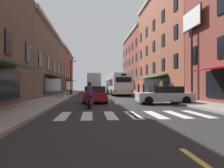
# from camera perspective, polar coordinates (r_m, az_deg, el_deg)

# --- Properties ---
(ground_plane) EXTENTS (34.80, 80.00, 0.10)m
(ground_plane) POSITION_cam_1_polar(r_m,az_deg,el_deg) (19.78, -0.01, -4.76)
(ground_plane) COLOR #28282B
(lane_centre_dashes) EXTENTS (0.14, 73.90, 0.01)m
(lane_centre_dashes) POSITION_cam_1_polar(r_m,az_deg,el_deg) (19.53, 0.07, -4.66)
(lane_centre_dashes) COLOR #DBCC4C
(lane_centre_dashes) RESTS_ON ground
(crosswalk_near) EXTENTS (7.10, 2.80, 0.01)m
(crosswalk_near) POSITION_cam_1_polar(r_m,az_deg,el_deg) (9.93, 5.92, -8.64)
(crosswalk_near) COLOR silver
(crosswalk_near) RESTS_ON ground
(sidewalk_left) EXTENTS (3.00, 80.00, 0.14)m
(sidewalk_left) POSITION_cam_1_polar(r_m,az_deg,el_deg) (20.05, -17.07, -4.33)
(sidewalk_left) COLOR gray
(sidewalk_left) RESTS_ON ground
(sidewalk_right) EXTENTS (3.00, 80.00, 0.14)m
(sidewalk_right) POSITION_cam_1_polar(r_m,az_deg,el_deg) (21.20, 16.11, -4.13)
(sidewalk_right) COLOR gray
(sidewalk_right) RESTS_ON ground
(billboard_sign) EXTENTS (0.40, 3.26, 8.21)m
(billboard_sign) POSITION_cam_1_polar(r_m,az_deg,el_deg) (20.29, 21.59, 14.17)
(billboard_sign) COLOR black
(billboard_sign) RESTS_ON sidewalk_right
(transit_bus) EXTENTS (2.73, 12.10, 3.21)m
(transit_bus) POSITION_cam_1_polar(r_m,az_deg,el_deg) (31.99, 1.49, -0.04)
(transit_bus) COLOR silver
(transit_bus) RESTS_ON ground
(box_truck) EXTENTS (2.70, 7.73, 3.78)m
(box_truck) POSITION_cam_1_polar(r_m,az_deg,el_deg) (40.33, -5.28, 0.23)
(box_truck) COLOR white
(box_truck) RESTS_ON ground
(sedan_near) EXTENTS (4.30, 2.05, 1.37)m
(sedan_near) POSITION_cam_1_polar(r_m,az_deg,el_deg) (16.27, 14.59, -3.01)
(sedan_near) COLOR silver
(sedan_near) RESTS_ON ground
(sedan_mid) EXTENTS (1.95, 4.45, 1.37)m
(sedan_mid) POSITION_cam_1_polar(r_m,az_deg,el_deg) (17.16, -4.92, -2.89)
(sedan_mid) COLOR maroon
(sedan_mid) RESTS_ON ground
(motorcycle_rider) EXTENTS (0.62, 2.07, 1.66)m
(motorcycle_rider) POSITION_cam_1_polar(r_m,az_deg,el_deg) (13.04, -6.35, -3.60)
(motorcycle_rider) COLOR black
(motorcycle_rider) RESTS_ON ground
(bicycle_near) EXTENTS (1.70, 0.48, 0.91)m
(bicycle_near) POSITION_cam_1_polar(r_m,az_deg,el_deg) (22.05, -13.12, -2.88)
(bicycle_near) COLOR black
(bicycle_near) RESTS_ON sidewalk_left
(pedestrian_near) EXTENTS (0.51, 0.47, 1.64)m
(pedestrian_near) POSITION_cam_1_polar(r_m,az_deg,el_deg) (18.86, 16.50, -1.74)
(pedestrian_near) COLOR black
(pedestrian_near) RESTS_ON sidewalk_right
(pedestrian_mid) EXTENTS (0.36, 0.36, 1.63)m
(pedestrian_mid) POSITION_cam_1_polar(r_m,az_deg,el_deg) (32.67, 8.91, -1.29)
(pedestrian_mid) COLOR black
(pedestrian_mid) RESTS_ON sidewalk_right
(pedestrian_far) EXTENTS (0.36, 0.36, 1.73)m
(pedestrian_far) POSITION_cam_1_polar(r_m,az_deg,el_deg) (34.15, 7.54, -1.17)
(pedestrian_far) COLOR black
(pedestrian_far) RESTS_ON sidewalk_right
(pedestrian_rear) EXTENTS (0.36, 0.36, 1.82)m
(pedestrian_rear) POSITION_cam_1_polar(r_m,az_deg,el_deg) (23.13, 13.75, -1.32)
(pedestrian_rear) COLOR maroon
(pedestrian_rear) RESTS_ON sidewalk_right
(street_lamp_twin) EXTENTS (1.42, 0.32, 5.01)m
(street_lamp_twin) POSITION_cam_1_polar(r_m,az_deg,el_deg) (29.57, -11.53, 2.41)
(street_lamp_twin) COLOR black
(street_lamp_twin) RESTS_ON sidewalk_left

